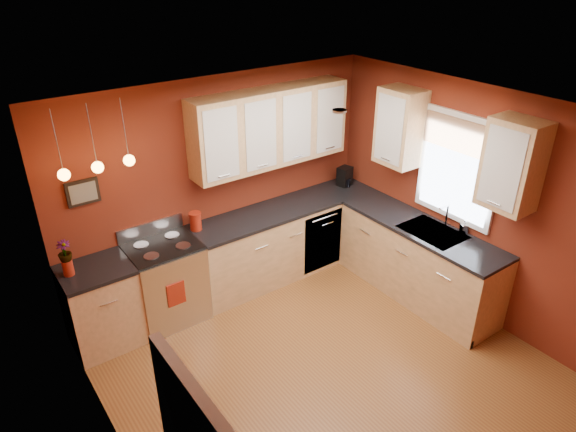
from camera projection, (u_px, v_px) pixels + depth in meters
floor at (332, 374)px, 5.15m from camera, size 4.20×4.20×0.00m
ceiling at (346, 123)px, 3.95m from camera, size 4.00×4.20×0.02m
wall_back at (221, 186)px, 6.06m from camera, size 4.00×0.02×2.60m
wall_front at (570, 421)px, 3.04m from camera, size 4.00×0.02×2.60m
wall_left at (117, 358)px, 3.51m from camera, size 0.02×4.20×2.60m
wall_right at (477, 206)px, 5.59m from camera, size 0.02×4.20×2.60m
base_cabinets_back_left at (102, 308)px, 5.38m from camera, size 0.70×0.60×0.90m
base_cabinets_back_right at (286, 240)px, 6.62m from camera, size 2.54×0.60×0.90m
base_cabinets_right at (417, 262)px, 6.15m from camera, size 0.60×2.10×0.90m
counter_back_left at (95, 270)px, 5.16m from camera, size 0.70×0.62×0.04m
counter_back_right at (286, 208)px, 6.40m from camera, size 2.54×0.62×0.04m
counter_right at (422, 228)px, 5.93m from camera, size 0.62×2.10×0.04m
gas_range at (167, 282)px, 5.74m from camera, size 0.76×0.64×1.11m
dishwasher_front at (323, 241)px, 6.60m from camera, size 0.60×0.02×0.80m
sink at (432, 233)px, 5.83m from camera, size 0.50×0.70×0.33m
window at (458, 165)px, 5.61m from camera, size 0.06×1.02×1.22m
upper_cabinets_back at (271, 127)px, 5.94m from camera, size 2.00×0.35×0.90m
upper_cabinets_right at (451, 144)px, 5.43m from camera, size 0.35×1.95×0.90m
wall_picture at (83, 192)px, 5.07m from camera, size 0.32×0.03×0.26m
pendant_lights at (97, 167)px, 4.72m from camera, size 0.71×0.11×0.66m
red_canister at (195, 221)px, 5.81m from camera, size 0.14×0.14×0.21m
red_vase at (68, 268)px, 5.01m from camera, size 0.10×0.10×0.17m
flowers at (64, 252)px, 4.93m from camera, size 0.15×0.15×0.23m
coffee_maker at (345, 177)px, 6.90m from camera, size 0.21×0.20×0.26m
soap_pump at (464, 227)px, 5.75m from camera, size 0.10×0.10×0.16m
dish_towel at (176, 294)px, 5.47m from camera, size 0.20×0.01×0.27m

